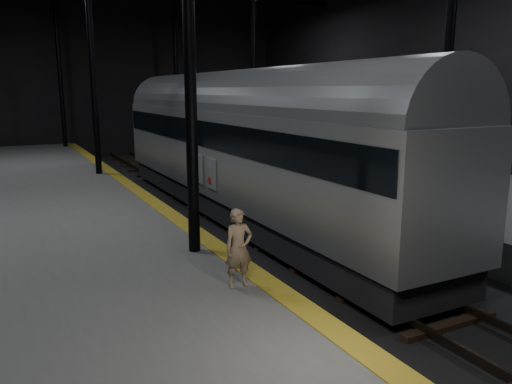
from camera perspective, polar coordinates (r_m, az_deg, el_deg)
ground at (r=16.81m, az=0.52°, el=-4.26°), size 44.00×44.00×0.00m
platform_left at (r=14.89m, az=-26.09°, el=-5.58°), size 9.00×43.80×1.00m
platform_right at (r=21.15m, az=18.83°, el=-0.19°), size 9.00×43.80×1.00m
tactile_strip at (r=15.37m, az=-10.27°, el=-2.10°), size 0.50×43.80×0.01m
track at (r=16.80m, az=0.52°, el=-4.04°), size 2.40×43.00×0.24m
train at (r=17.77m, az=-2.00°, el=6.05°), size 2.89×19.31×5.16m
woman at (r=9.22m, az=-1.98°, el=-6.44°), size 0.55×0.38×1.48m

